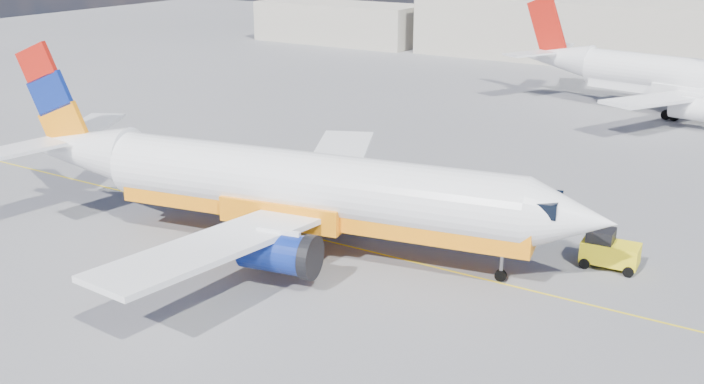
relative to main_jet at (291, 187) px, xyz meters
The scene contains 8 objects.
ground 4.48m from the main_jet, 25.99° to the right, with size 240.00×240.00×0.00m, color #5C5C61.
taxi_line 4.70m from the main_jet, 37.41° to the left, with size 70.00×0.15×0.01m, color yellow.
terminal_main 74.20m from the main_jet, 84.28° to the left, with size 70.00×14.00×8.00m, color beige.
terminal_annex 82.66m from the main_jet, 121.03° to the left, with size 26.00×10.00×6.00m, color beige.
main_jet is the anchor object (origin of this frame).
second_jet 47.67m from the main_jet, 73.95° to the left, with size 35.05×27.27×10.59m.
gse_tug 17.34m from the main_jet, 23.10° to the left, with size 3.01×1.97×2.07m.
traffic_cone 8.62m from the main_jet, 125.44° to the right, with size 0.39×0.39×0.55m.
Camera 1 is at (22.14, -31.64, 17.17)m, focal length 40.00 mm.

